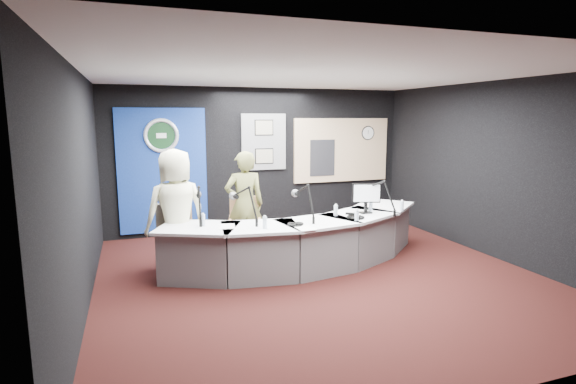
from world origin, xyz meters
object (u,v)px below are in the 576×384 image
object	(u,v)px
broadcast_desk	(303,241)
person_man	(176,211)
person_woman	(245,205)
armchair_right	(245,230)
armchair_left	(177,240)

from	to	relation	value
broadcast_desk	person_man	distance (m)	1.92
person_man	person_woman	world-z (taller)	person_man
armchair_right	person_man	bearing A→B (deg)	-149.54
armchair_left	broadcast_desk	bearing A→B (deg)	-9.20
broadcast_desk	person_man	xyz separation A→B (m)	(-1.82, 0.35, 0.52)
broadcast_desk	armchair_left	xyz separation A→B (m)	(-1.82, 0.35, 0.09)
armchair_right	person_man	distance (m)	1.23
person_woman	broadcast_desk	bearing A→B (deg)	139.95
armchair_left	armchair_right	xyz separation A→B (m)	(1.09, 0.35, -0.03)
person_man	armchair_right	bearing A→B (deg)	-176.64
broadcast_desk	armchair_left	size ratio (longest dim) A/B	4.82
armchair_right	broadcast_desk	bearing A→B (deg)	-30.67
armchair_left	person_woman	size ratio (longest dim) A/B	0.54
broadcast_desk	armchair_left	world-z (taller)	armchair_left
person_woman	person_man	bearing A→B (deg)	21.09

